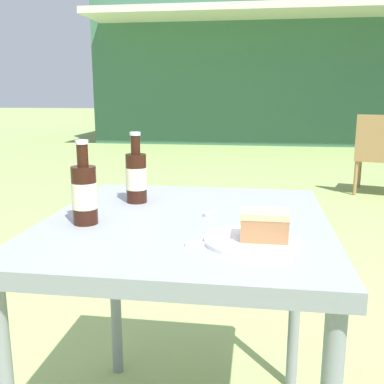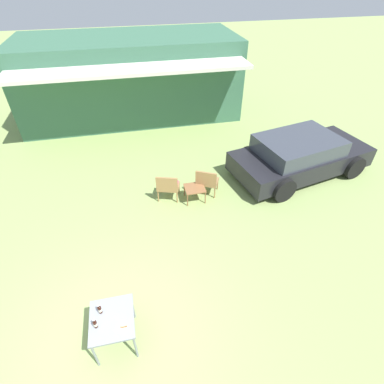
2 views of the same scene
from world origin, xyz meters
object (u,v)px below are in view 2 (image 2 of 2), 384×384
(wicker_chair_cushioned, at_px, (168,186))
(wicker_chair_plain, at_px, (207,181))
(garden_side_table, at_px, (195,189))
(cola_bottle_far, at_px, (95,324))
(parked_car, at_px, (300,155))
(patio_table, at_px, (112,321))
(cake_on_plate, at_px, (123,326))
(cola_bottle_near, at_px, (100,310))

(wicker_chair_cushioned, relative_size, wicker_chair_plain, 1.00)
(garden_side_table, distance_m, cola_bottle_far, 4.43)
(parked_car, xyz_separation_m, cola_bottle_far, (-5.94, -4.28, 0.19))
(parked_car, height_order, garden_side_table, parked_car)
(garden_side_table, relative_size, patio_table, 0.68)
(cake_on_plate, xyz_separation_m, cola_bottle_far, (-0.43, 0.09, 0.06))
(garden_side_table, bearing_deg, parked_car, 10.43)
(parked_car, bearing_deg, cola_bottle_near, -157.71)
(wicker_chair_plain, bearing_deg, cake_on_plate, 85.60)
(parked_car, xyz_separation_m, cake_on_plate, (-5.50, -4.38, 0.13))
(cola_bottle_near, relative_size, cola_bottle_far, 1.00)
(parked_car, bearing_deg, wicker_chair_cushioned, 173.80)
(cola_bottle_far, bearing_deg, patio_table, 18.45)
(wicker_chair_plain, bearing_deg, cola_bottle_far, 80.61)
(parked_car, xyz_separation_m, cola_bottle_near, (-5.87, -4.04, 0.19))
(wicker_chair_cushioned, distance_m, wicker_chair_plain, 1.11)
(cake_on_plate, bearing_deg, cola_bottle_near, 137.64)
(wicker_chair_plain, height_order, garden_side_table, wicker_chair_plain)
(garden_side_table, height_order, patio_table, patio_table)
(wicker_chair_plain, distance_m, cola_bottle_near, 4.56)
(patio_table, distance_m, cake_on_plate, 0.27)
(wicker_chair_cushioned, relative_size, cola_bottle_far, 3.96)
(parked_car, bearing_deg, cola_bottle_far, -156.46)
(cake_on_plate, bearing_deg, parked_car, 38.49)
(cake_on_plate, bearing_deg, wicker_chair_plain, 58.17)
(cola_bottle_far, bearing_deg, cake_on_plate, -11.91)
(garden_side_table, height_order, cola_bottle_near, cola_bottle_near)
(wicker_chair_plain, distance_m, patio_table, 4.57)
(cake_on_plate, height_order, cola_bottle_near, cola_bottle_near)
(wicker_chair_cushioned, bearing_deg, cola_bottle_near, 82.25)
(parked_car, height_order, wicker_chair_cushioned, parked_car)
(wicker_chair_plain, bearing_deg, parked_car, -144.05)
(parked_car, height_order, patio_table, parked_car)
(patio_table, xyz_separation_m, cola_bottle_far, (-0.25, -0.08, 0.16))
(wicker_chair_plain, xyz_separation_m, cola_bottle_far, (-2.86, -3.82, 0.34))
(cake_on_plate, distance_m, cola_bottle_far, 0.45)
(parked_car, bearing_deg, patio_table, -155.83)
(wicker_chair_cushioned, xyz_separation_m, garden_side_table, (0.72, -0.19, -0.09))
(parked_car, xyz_separation_m, wicker_chair_plain, (-3.07, -0.46, -0.15))
(parked_car, distance_m, cola_bottle_far, 7.32)
(wicker_chair_cushioned, height_order, cola_bottle_far, cola_bottle_far)
(cola_bottle_near, bearing_deg, cake_on_plate, -42.36)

